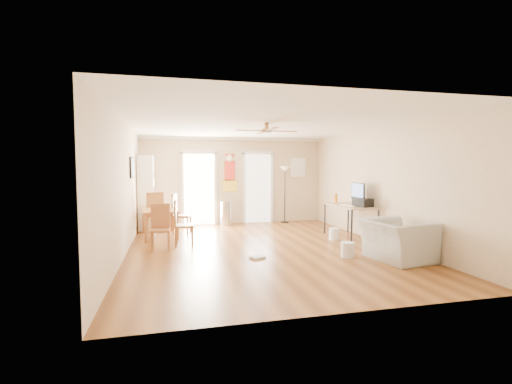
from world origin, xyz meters
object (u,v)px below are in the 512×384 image
object	(u,v)px
dining_chair_right_b	(184,223)
armchair	(397,240)
bookshelf	(146,192)
dining_chair_right_a	(182,214)
wastebasket_a	(334,234)
trash_can	(226,213)
dining_chair_near	(160,228)
computer_desk	(350,221)
wastebasket_b	(348,250)
dining_table	(160,223)
printer	(363,203)
torchiere_lamp	(285,194)
dining_chair_far	(153,212)

from	to	relation	value
dining_chair_right_b	armchair	distance (m)	4.34
bookshelf	dining_chair_right_a	bearing A→B (deg)	-34.29
wastebasket_a	trash_can	bearing A→B (deg)	128.81
dining_chair_near	computer_desk	world-z (taller)	dining_chair_near
wastebasket_a	wastebasket_b	bearing A→B (deg)	-107.12
dining_chair_right_b	dining_chair_near	distance (m)	0.61
dining_chair_near	wastebasket_b	distance (m)	3.77
dining_table	trash_can	world-z (taller)	trash_can
dining_chair_near	armchair	bearing A→B (deg)	-21.56
dining_chair_near	computer_desk	distance (m)	4.43
trash_can	computer_desk	world-z (taller)	computer_desk
dining_chair_right_b	printer	bearing A→B (deg)	-92.51
printer	wastebasket_b	bearing A→B (deg)	-145.71
wastebasket_a	computer_desk	bearing A→B (deg)	14.21
dining_table	armchair	xyz separation A→B (m)	(4.30, -3.35, 0.03)
dining_table	armchair	bearing A→B (deg)	-37.94
bookshelf	printer	bearing A→B (deg)	-19.10
dining_chair_near	wastebasket_b	world-z (taller)	dining_chair_near
wastebasket_b	dining_table	bearing A→B (deg)	140.22
dining_chair_near	wastebasket_b	xyz separation A→B (m)	(3.48, -1.41, -0.33)
dining_chair_right_a	printer	size ratio (longest dim) A/B	2.71
computer_desk	armchair	world-z (taller)	computer_desk
dining_table	wastebasket_a	distance (m)	4.25
dining_table	dining_chair_right_a	bearing A→B (deg)	29.09
dining_chair_right_b	printer	world-z (taller)	printer
dining_table	dining_chair_near	distance (m)	1.53
printer	torchiere_lamp	bearing A→B (deg)	89.85
trash_can	armchair	world-z (taller)	armchair
dining_table	wastebasket_b	world-z (taller)	dining_table
dining_chair_near	wastebasket_b	size ratio (longest dim) A/B	3.28
bookshelf	printer	world-z (taller)	bookshelf
torchiere_lamp	bookshelf	bearing A→B (deg)	-177.39
dining_chair_far	torchiere_lamp	xyz separation A→B (m)	(3.87, 0.84, 0.34)
trash_can	dining_table	bearing A→B (deg)	-144.25
dining_chair_near	wastebasket_a	distance (m)	3.98
torchiere_lamp	wastebasket_b	size ratio (longest dim) A/B	6.07
torchiere_lamp	printer	world-z (taller)	torchiere_lamp
torchiere_lamp	wastebasket_a	size ratio (longest dim) A/B	6.38
trash_can	printer	world-z (taller)	printer
dining_chair_right_a	printer	bearing A→B (deg)	-100.09
printer	bookshelf	bearing A→B (deg)	133.50
printer	dining_chair_right_b	bearing A→B (deg)	157.09
printer	wastebasket_a	bearing A→B (deg)	139.38
dining_chair_right_b	computer_desk	world-z (taller)	dining_chair_right_b
dining_table	dining_chair_right_b	size ratio (longest dim) A/B	1.39
dining_chair_near	torchiere_lamp	xyz separation A→B (m)	(3.64, 2.95, 0.40)
dining_chair_right_a	trash_can	xyz separation A→B (m)	(1.30, 1.03, -0.16)
trash_can	torchiere_lamp	distance (m)	1.92
dining_table	armchair	size ratio (longest dim) A/B	1.21
computer_desk	wastebasket_a	world-z (taller)	computer_desk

